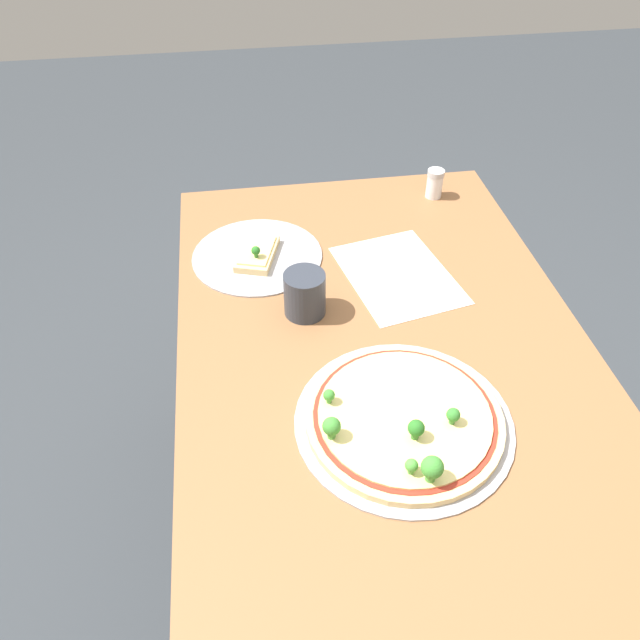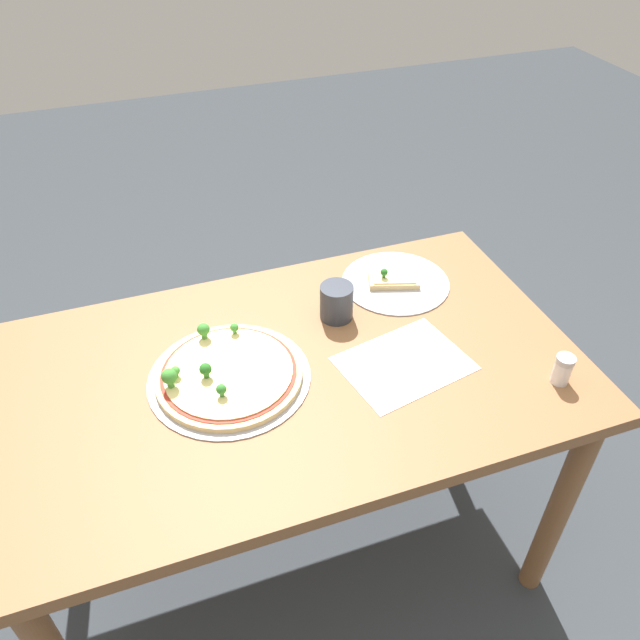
{
  "view_description": "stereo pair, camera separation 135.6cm",
  "coord_description": "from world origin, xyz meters",
  "px_view_note": "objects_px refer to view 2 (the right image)",
  "views": [
    {
      "loc": [
        0.78,
        -0.25,
        1.59
      ],
      "look_at": [
        -0.11,
        -0.12,
        0.78
      ],
      "focal_mm": 35.0,
      "sensor_mm": 36.0,
      "label": 1
    },
    {
      "loc": [
        0.28,
        1.0,
        1.77
      ],
      "look_at": [
        -0.11,
        -0.12,
        0.78
      ],
      "focal_mm": 35.0,
      "sensor_mm": 36.0,
      "label": 2
    }
  ],
  "objects_px": {
    "pizza_tray_slice": "(395,281)",
    "dining_table": "(293,397)",
    "drinking_cup": "(336,302)",
    "condiment_shaker": "(563,369)",
    "pizza_tray_whole": "(228,374)"
  },
  "relations": [
    {
      "from": "dining_table",
      "to": "condiment_shaker",
      "type": "height_order",
      "value": "condiment_shaker"
    },
    {
      "from": "pizza_tray_slice",
      "to": "condiment_shaker",
      "type": "bearing_deg",
      "value": 112.66
    },
    {
      "from": "pizza_tray_whole",
      "to": "drinking_cup",
      "type": "relative_size",
      "value": 3.97
    },
    {
      "from": "dining_table",
      "to": "pizza_tray_whole",
      "type": "height_order",
      "value": "pizza_tray_whole"
    },
    {
      "from": "drinking_cup",
      "to": "condiment_shaker",
      "type": "bearing_deg",
      "value": 135.78
    },
    {
      "from": "pizza_tray_slice",
      "to": "dining_table",
      "type": "bearing_deg",
      "value": 31.32
    },
    {
      "from": "drinking_cup",
      "to": "condiment_shaker",
      "type": "xyz_separation_m",
      "value": [
        -0.39,
        0.38,
        -0.01
      ]
    },
    {
      "from": "pizza_tray_whole",
      "to": "pizza_tray_slice",
      "type": "bearing_deg",
      "value": -157.95
    },
    {
      "from": "pizza_tray_slice",
      "to": "condiment_shaker",
      "type": "distance_m",
      "value": 0.5
    },
    {
      "from": "dining_table",
      "to": "pizza_tray_whole",
      "type": "relative_size",
      "value": 3.62
    },
    {
      "from": "pizza_tray_whole",
      "to": "condiment_shaker",
      "type": "bearing_deg",
      "value": 159.85
    },
    {
      "from": "condiment_shaker",
      "to": "dining_table",
      "type": "bearing_deg",
      "value": -23.68
    },
    {
      "from": "dining_table",
      "to": "pizza_tray_whole",
      "type": "xyz_separation_m",
      "value": [
        0.15,
        -0.01,
        0.11
      ]
    },
    {
      "from": "dining_table",
      "to": "pizza_tray_whole",
      "type": "distance_m",
      "value": 0.19
    },
    {
      "from": "pizza_tray_whole",
      "to": "pizza_tray_slice",
      "type": "xyz_separation_m",
      "value": [
        -0.51,
        -0.21,
        -0.01
      ]
    }
  ]
}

